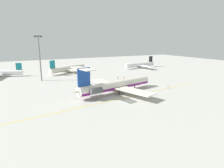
{
  "coord_description": "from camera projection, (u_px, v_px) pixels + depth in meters",
  "views": [
    {
      "loc": [
        -34.99,
        -53.93,
        21.19
      ],
      "look_at": [
        1.51,
        16.19,
        2.74
      ],
      "focal_mm": 30.35,
      "sensor_mm": 36.0,
      "label": 1
    }
  ],
  "objects": [
    {
      "name": "airliner_mid_left",
      "position": [
        69.0,
        68.0,
        126.22
      ],
      "size": [
        28.34,
        28.71,
        9.13
      ],
      "rotation": [
        0.0,
        0.0,
        0.49
      ],
      "color": "silver",
      "rests_on": "ground"
    },
    {
      "name": "main_jetliner",
      "position": [
        114.0,
        85.0,
        76.93
      ],
      "size": [
        39.82,
        35.47,
        11.67
      ],
      "rotation": [
        0.0,
        0.0,
        0.2
      ],
      "color": "silver",
      "rests_on": "ground"
    },
    {
      "name": "airliner_mid_right",
      "position": [
        139.0,
        65.0,
        146.12
      ],
      "size": [
        28.56,
        28.28,
        8.53
      ],
      "rotation": [
        0.0,
        0.0,
        3.24
      ],
      "color": "white",
      "rests_on": "ground"
    },
    {
      "name": "ground_crew_near_nose",
      "position": [
        118.0,
        77.0,
        104.17
      ],
      "size": [
        0.42,
        0.27,
        1.66
      ],
      "rotation": [
        0.0,
        0.0,
        4.66
      ],
      "color": "black",
      "rests_on": "ground"
    },
    {
      "name": "ground",
      "position": [
        129.0,
        101.0,
        67.14
      ],
      "size": [
        326.75,
        326.75,
        0.0
      ],
      "primitive_type": "plane",
      "color": "#B7B5AD"
    },
    {
      "name": "ground_crew_near_tail",
      "position": [
        168.0,
        87.0,
        83.57
      ],
      "size": [
        0.27,
        0.42,
        1.71
      ],
      "rotation": [
        0.0,
        0.0,
        6.0
      ],
      "color": "black",
      "rests_on": "ground"
    },
    {
      "name": "safety_cone_nose",
      "position": [
        123.0,
        78.0,
        105.94
      ],
      "size": [
        0.4,
        0.4,
        0.55
      ],
      "primitive_type": "cone",
      "color": "#EA590F",
      "rests_on": "ground"
    },
    {
      "name": "ground_crew_portside",
      "position": [
        124.0,
        77.0,
        103.57
      ],
      "size": [
        0.29,
        0.43,
        1.83
      ],
      "rotation": [
        0.0,
        0.0,
        0.41
      ],
      "color": "black",
      "rests_on": "ground"
    },
    {
      "name": "taxiway_centreline",
      "position": [
        126.0,
        97.0,
        71.58
      ],
      "size": [
        85.63,
        12.11,
        0.01
      ],
      "primitive_type": "cube",
      "rotation": [
        0.0,
        0.0,
        0.14
      ],
      "color": "gold",
      "rests_on": "ground"
    },
    {
      "name": "light_mast",
      "position": [
        40.0,
        56.0,
        98.04
      ],
      "size": [
        4.0,
        0.7,
        23.34
      ],
      "color": "slate",
      "rests_on": "ground"
    }
  ]
}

